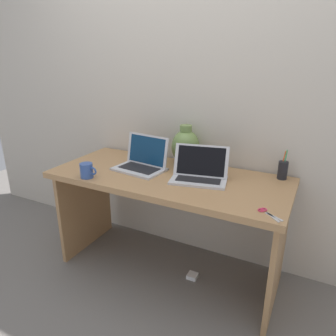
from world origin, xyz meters
TOP-DOWN VIEW (x-y plane):
  - ground_plane at (0.00, 0.00)m, footprint 6.00×6.00m
  - back_wall at (0.00, 0.38)m, footprint 4.40×0.04m
  - desk at (0.00, 0.00)m, footprint 1.57×0.68m
  - laptop_left at (-0.21, 0.04)m, footprint 0.37×0.27m
  - laptop_right at (0.21, 0.02)m, footprint 0.38×0.29m
  - green_vase at (0.00, 0.28)m, footprint 0.20×0.20m
  - coffee_mug at (-0.45, -0.27)m, footprint 0.12×0.08m
  - pen_cup at (0.68, 0.27)m, footprint 0.06×0.06m
  - scissors at (0.68, -0.24)m, footprint 0.13×0.12m
  - power_brick at (0.20, -0.01)m, footprint 0.07×0.07m

SIDE VIEW (x-z plane):
  - ground_plane at x=0.00m, z-range 0.00..0.00m
  - power_brick at x=0.20m, z-range 0.00..0.03m
  - desk at x=0.00m, z-range 0.22..0.96m
  - scissors at x=0.68m, z-range 0.75..0.75m
  - coffee_mug at x=-0.45m, z-range 0.75..0.84m
  - laptop_right at x=0.21m, z-range 0.70..0.91m
  - pen_cup at x=0.68m, z-range 0.71..0.90m
  - laptop_left at x=-0.21m, z-range 0.69..0.92m
  - green_vase at x=0.00m, z-range 0.73..1.02m
  - back_wall at x=0.00m, z-range 0.00..2.40m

